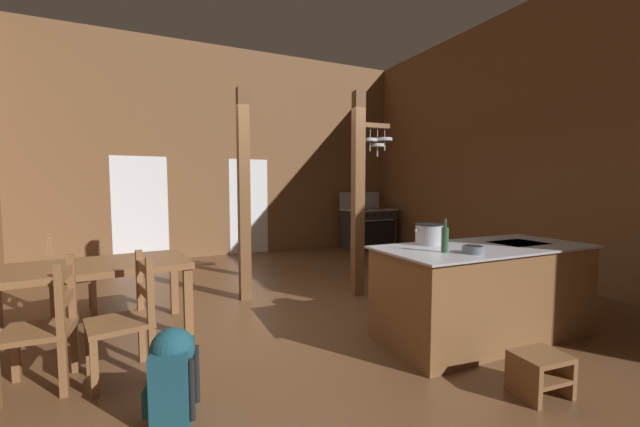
# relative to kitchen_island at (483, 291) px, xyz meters

# --- Properties ---
(ground_plane) EXTENTS (8.57, 9.51, 0.10)m
(ground_plane) POSITION_rel_kitchen_island_xyz_m (-1.39, 1.05, -0.50)
(ground_plane) COLOR brown
(wall_back) EXTENTS (8.57, 0.14, 4.36)m
(wall_back) POSITION_rel_kitchen_island_xyz_m (-1.39, 5.48, 1.73)
(wall_back) COLOR brown
(wall_back) RESTS_ON ground_plane
(wall_right) EXTENTS (0.14, 9.51, 4.36)m
(wall_right) POSITION_rel_kitchen_island_xyz_m (2.57, 1.05, 1.73)
(wall_right) COLOR brown
(wall_right) RESTS_ON ground_plane
(glazed_door_back_left) EXTENTS (1.00, 0.01, 2.05)m
(glazed_door_back_left) POSITION_rel_kitchen_island_xyz_m (-3.14, 5.40, 0.58)
(glazed_door_back_left) COLOR white
(glazed_door_back_left) RESTS_ON ground_plane
(glazed_panel_back_right) EXTENTS (0.84, 0.01, 2.05)m
(glazed_panel_back_right) POSITION_rel_kitchen_island_xyz_m (-1.00, 5.40, 0.58)
(glazed_panel_back_right) COLOR white
(glazed_panel_back_right) RESTS_ON ground_plane
(kitchen_island) EXTENTS (2.17, 0.97, 0.90)m
(kitchen_island) POSITION_rel_kitchen_island_xyz_m (0.00, 0.00, 0.00)
(kitchen_island) COLOR brown
(kitchen_island) RESTS_ON ground_plane
(stove_range) EXTENTS (1.20, 0.90, 1.32)m
(stove_range) POSITION_rel_kitchen_island_xyz_m (1.71, 4.84, 0.03)
(stove_range) COLOR #2B2B2B
(stove_range) RESTS_ON ground_plane
(support_post_with_pot_rack) EXTENTS (0.58, 0.22, 2.71)m
(support_post_with_pot_rack) POSITION_rel_kitchen_island_xyz_m (-0.41, 1.70, 1.00)
(support_post_with_pot_rack) COLOR brown
(support_post_with_pot_rack) RESTS_ON ground_plane
(support_post_center) EXTENTS (0.14, 0.14, 2.71)m
(support_post_center) POSITION_rel_kitchen_island_xyz_m (-1.86, 2.16, 0.91)
(support_post_center) COLOR brown
(support_post_center) RESTS_ON ground_plane
(step_stool) EXTENTS (0.38, 0.31, 0.30)m
(step_stool) POSITION_rel_kitchen_island_xyz_m (-0.49, -0.94, -0.27)
(step_stool) COLOR brown
(step_stool) RESTS_ON ground_plane
(dining_table) EXTENTS (1.79, 1.08, 0.74)m
(dining_table) POSITION_rel_kitchen_island_xyz_m (-3.48, 1.48, 0.20)
(dining_table) COLOR brown
(dining_table) RESTS_ON ground_plane
(ladderback_chair_near_window) EXTENTS (0.52, 0.52, 0.95)m
(ladderback_chair_near_window) POSITION_rel_kitchen_island_xyz_m (-3.16, 0.59, 0.00)
(ladderback_chair_near_window) COLOR brown
(ladderback_chair_near_window) RESTS_ON ground_plane
(ladderback_chair_by_post) EXTENTS (0.52, 0.52, 0.95)m
(ladderback_chair_by_post) POSITION_rel_kitchen_island_xyz_m (-3.85, 2.37, 0.00)
(ladderback_chair_by_post) COLOR brown
(ladderback_chair_by_post) RESTS_ON ground_plane
(ladderback_chair_at_table_end) EXTENTS (0.45, 0.45, 0.95)m
(ladderback_chair_at_table_end) POSITION_rel_kitchen_island_xyz_m (-3.69, 0.65, 0.00)
(ladderback_chair_at_table_end) COLOR brown
(ladderback_chair_at_table_end) RESTS_ON ground_plane
(backpack) EXTENTS (0.35, 0.37, 0.60)m
(backpack) POSITION_rel_kitchen_island_xyz_m (-2.87, -0.15, -0.13)
(backpack) COLOR #194756
(backpack) RESTS_ON ground_plane
(stockpot_on_counter) EXTENTS (0.35, 0.28, 0.21)m
(stockpot_on_counter) POSITION_rel_kitchen_island_xyz_m (-0.44, 0.29, 0.55)
(stockpot_on_counter) COLOR #A8AAB2
(stockpot_on_counter) RESTS_ON kitchen_island
(mixing_bowl_on_counter) EXTENTS (0.19, 0.19, 0.07)m
(mixing_bowl_on_counter) POSITION_rel_kitchen_island_xyz_m (-0.43, -0.25, 0.48)
(mixing_bowl_on_counter) COLOR slate
(mixing_bowl_on_counter) RESTS_ON kitchen_island
(bottle_tall_on_counter) EXTENTS (0.06, 0.06, 0.30)m
(bottle_tall_on_counter) POSITION_rel_kitchen_island_xyz_m (-0.62, -0.11, 0.57)
(bottle_tall_on_counter) COLOR #2D5638
(bottle_tall_on_counter) RESTS_ON kitchen_island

